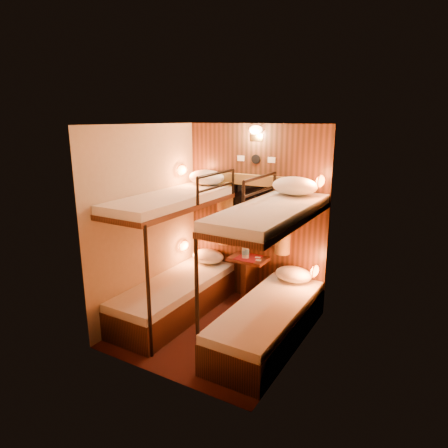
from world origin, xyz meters
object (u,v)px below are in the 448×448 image
Objects in this scene: bunk_left at (175,274)px; bunk_right at (269,296)px; table at (248,274)px; bottle_right at (244,252)px; bottle_left at (247,251)px.

bunk_right is (1.30, 0.00, 0.00)m from bunk_left.
table is 3.16× the size of bottle_right.
bottle_left reaches higher than bottle_right.
bottle_right is at bearing -131.90° from table.
table is at bearing 50.33° from bunk_left.
bottle_left reaches higher than table.
table is 0.33m from bottle_right.
table is at bearing 129.67° from bunk_right.
bunk_left is 7.70× the size of bottle_left.
bottle_left is at bearing 131.57° from bunk_right.
bottle_right is at bearing -156.36° from bottle_left.
bunk_right reaches higher than bottle_left.
bunk_left is at bearing -130.36° from bottle_left.
bottle_right is (-0.04, -0.05, 0.32)m from table.
bunk_left is 9.16× the size of bottle_right.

